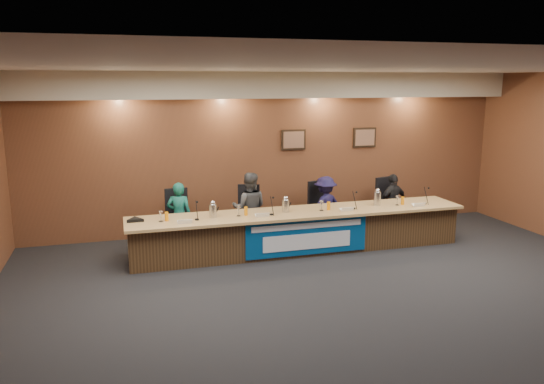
{
  "coord_description": "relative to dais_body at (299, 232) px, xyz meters",
  "views": [
    {
      "loc": [
        -3.06,
        -6.32,
        3.01
      ],
      "look_at": [
        -0.49,
        2.49,
        1.1
      ],
      "focal_mm": 35.0,
      "sensor_mm": 36.0,
      "label": 1
    }
  ],
  "objects": [
    {
      "name": "floor",
      "position": [
        0.0,
        -2.4,
        -0.35
      ],
      "size": [
        10.0,
        10.0,
        0.0
      ],
      "primitive_type": "plane",
      "color": "black",
      "rests_on": "ground"
    },
    {
      "name": "ceiling",
      "position": [
        0.0,
        -2.4,
        2.85
      ],
      "size": [
        10.0,
        8.0,
        0.04
      ],
      "primitive_type": "cube",
      "color": "silver",
      "rests_on": "wall_back"
    },
    {
      "name": "wall_back",
      "position": [
        0.0,
        1.6,
        1.25
      ],
      "size": [
        10.0,
        0.04,
        3.2
      ],
      "primitive_type": "cube",
      "color": "brown",
      "rests_on": "floor"
    },
    {
      "name": "soffit",
      "position": [
        0.0,
        1.35,
        2.6
      ],
      "size": [
        10.0,
        0.5,
        0.5
      ],
      "primitive_type": "cube",
      "color": "beige",
      "rests_on": "wall_back"
    },
    {
      "name": "dais_body",
      "position": [
        0.0,
        0.0,
        0.0
      ],
      "size": [
        6.0,
        0.8,
        0.7
      ],
      "primitive_type": "cube",
      "color": "#432D19",
      "rests_on": "floor"
    },
    {
      "name": "dais_top",
      "position": [
        0.0,
        -0.05,
        0.38
      ],
      "size": [
        6.1,
        0.95,
        0.05
      ],
      "primitive_type": "cube",
      "color": "tan",
      "rests_on": "dais_body"
    },
    {
      "name": "banner",
      "position": [
        0.0,
        -0.41,
        0.03
      ],
      "size": [
        2.2,
        0.02,
        0.65
      ],
      "primitive_type": "cube",
      "color": "navy",
      "rests_on": "dais_body"
    },
    {
      "name": "banner_text_upper",
      "position": [
        0.0,
        -0.43,
        0.23
      ],
      "size": [
        2.0,
        0.01,
        0.1
      ],
      "primitive_type": "cube",
      "color": "silver",
      "rests_on": "banner"
    },
    {
      "name": "banner_text_lower",
      "position": [
        0.0,
        -0.43,
        -0.05
      ],
      "size": [
        1.6,
        0.01,
        0.28
      ],
      "primitive_type": "cube",
      "color": "silver",
      "rests_on": "banner"
    },
    {
      "name": "wall_photo_left",
      "position": [
        0.4,
        1.57,
        1.5
      ],
      "size": [
        0.52,
        0.04,
        0.42
      ],
      "primitive_type": "cube",
      "color": "black",
      "rests_on": "wall_back"
    },
    {
      "name": "wall_photo_right",
      "position": [
        2.0,
        1.57,
        1.5
      ],
      "size": [
        0.52,
        0.04,
        0.42
      ],
      "primitive_type": "cube",
      "color": "black",
      "rests_on": "wall_back"
    },
    {
      "name": "panelist_a",
      "position": [
        -2.06,
        0.72,
        0.27
      ],
      "size": [
        0.52,
        0.42,
        1.25
      ],
      "primitive_type": "imported",
      "rotation": [
        0.0,
        0.0,
        2.83
      ],
      "color": "#145B4E",
      "rests_on": "floor"
    },
    {
      "name": "panelist_b",
      "position": [
        -0.75,
        0.72,
        0.33
      ],
      "size": [
        0.78,
        0.67,
        1.36
      ],
      "primitive_type": "imported",
      "rotation": [
        0.0,
        0.0,
        2.87
      ],
      "color": "#434548",
      "rests_on": "floor"
    },
    {
      "name": "panelist_c",
      "position": [
        0.78,
        0.72,
        0.26
      ],
      "size": [
        0.89,
        0.68,
        1.21
      ],
      "primitive_type": "imported",
      "rotation": [
        0.0,
        0.0,
        3.47
      ],
      "color": "#171239",
      "rests_on": "floor"
    },
    {
      "name": "panelist_d",
      "position": [
        2.27,
        0.72,
        0.24
      ],
      "size": [
        0.74,
        0.43,
        1.19
      ],
      "primitive_type": "imported",
      "rotation": [
        0.0,
        0.0,
        3.35
      ],
      "color": "black",
      "rests_on": "floor"
    },
    {
      "name": "office_chair_a",
      "position": [
        -2.06,
        0.82,
        0.13
      ],
      "size": [
        0.51,
        0.51,
        0.08
      ],
      "primitive_type": "cube",
      "rotation": [
        0.0,
        0.0,
        0.05
      ],
      "color": "black",
      "rests_on": "floor"
    },
    {
      "name": "office_chair_b",
      "position": [
        -0.75,
        0.82,
        0.13
      ],
      "size": [
        0.6,
        0.6,
        0.08
      ],
      "primitive_type": "cube",
      "rotation": [
        0.0,
        0.0,
        -0.3
      ],
      "color": "black",
      "rests_on": "floor"
    },
    {
      "name": "office_chair_c",
      "position": [
        0.78,
        0.82,
        0.13
      ],
      "size": [
        0.59,
        0.59,
        0.08
      ],
      "primitive_type": "cube",
      "rotation": [
        0.0,
        0.0,
        0.27
      ],
      "color": "black",
      "rests_on": "floor"
    },
    {
      "name": "office_chair_d",
      "position": [
        2.27,
        0.82,
        0.13
      ],
      "size": [
        0.58,
        0.58,
        0.08
      ],
      "primitive_type": "cube",
      "rotation": [
        0.0,
        0.0,
        0.25
      ],
      "color": "black",
      "rests_on": "floor"
    },
    {
      "name": "nameplate_a",
      "position": [
        -2.09,
        -0.34,
        0.45
      ],
      "size": [
        0.24,
        0.08,
        0.1
      ],
      "primitive_type": "cube",
      "rotation": [
        0.31,
        0.0,
        0.0
      ],
      "color": "white",
      "rests_on": "dais_top"
    },
    {
      "name": "microphone_a",
      "position": [
        -1.87,
        -0.14,
        0.41
      ],
      "size": [
        0.07,
        0.07,
        0.02
      ],
      "primitive_type": "cylinder",
      "color": "black",
      "rests_on": "dais_top"
    },
    {
      "name": "juice_glass_a",
      "position": [
        -2.35,
        -0.06,
        0.47
      ],
      "size": [
        0.06,
        0.06,
        0.15
      ],
      "primitive_type": "cylinder",
      "color": "orange",
      "rests_on": "dais_top"
    },
    {
      "name": "water_glass_a",
      "position": [
        -2.45,
        -0.09,
        0.49
      ],
      "size": [
        0.08,
        0.08,
        0.18
      ],
      "primitive_type": "cylinder",
      "color": "silver",
      "rests_on": "dais_top"
    },
    {
      "name": "nameplate_b",
      "position": [
        -0.76,
        -0.27,
        0.45
      ],
      "size": [
        0.24,
        0.08,
        0.1
      ],
      "primitive_type": "cube",
      "rotation": [
        0.31,
        0.0,
        0.0
      ],
      "color": "white",
      "rests_on": "dais_top"
    },
    {
      "name": "microphone_b",
      "position": [
        -0.57,
        -0.17,
        0.41
      ],
      "size": [
        0.07,
        0.07,
        0.02
      ],
      "primitive_type": "cylinder",
      "color": "black",
      "rests_on": "dais_top"
    },
    {
      "name": "juice_glass_b",
      "position": [
        -1.0,
        -0.06,
        0.47
      ],
      "size": [
        0.06,
        0.06,
        0.15
      ],
      "primitive_type": "cylinder",
      "color": "orange",
      "rests_on": "dais_top"
    },
    {
      "name": "water_glass_b",
      "position": [
        -1.14,
        -0.08,
        0.49
      ],
      "size": [
        0.08,
        0.08,
        0.18
      ],
      "primitive_type": "cylinder",
      "color": "silver",
      "rests_on": "dais_top"
    },
    {
      "name": "nameplate_c",
      "position": [
        0.8,
        -0.29,
        0.45
      ],
      "size": [
        0.24,
        0.08,
        0.1
      ],
      "primitive_type": "cube",
      "rotation": [
        0.31,
        0.0,
        0.0
      ],
      "color": "white",
      "rests_on": "dais_top"
    },
    {
      "name": "microphone_c",
      "position": [
        0.99,
        -0.15,
        0.41
      ],
      "size": [
        0.07,
        0.07,
        0.02
      ],
      "primitive_type": "cylinder",
      "color": "black",
      "rests_on": "dais_top"
    },
    {
      "name": "juice_glass_c",
      "position": [
        0.52,
        -0.09,
        0.47
      ],
      "size": [
        0.06,
        0.06,
        0.15
      ],
      "primitive_type": "cylinder",
      "color": "orange",
      "rests_on": "dais_top"
    },
    {
      "name": "water_glass_c",
      "position": [
        0.37,
        -0.12,
        0.49
      ],
      "size": [
        0.08,
        0.08,
        0.18
      ],
      "primitive_type": "cylinder",
      "color": "silver",
      "rests_on": "dais_top"
    },
    {
      "name": "nameplate_d",
      "position": [
        2.23,
        -0.33,
        0.45
      ],
      "size": [
        0.24,
        0.08,
        0.1
      ],
      "primitive_type": "cube",
      "rotation": [
        0.31,
        0.0,
        0.0
      ],
      "color": "white",
      "rests_on": "dais_top"
    },
    {
      "name": "microphone_d",
      "position": [
        2.44,
        -0.18,
        0.41
      ],
      "size": [
        0.07,
        0.07,
        0.02
      ],
      "primitive_type": "cylinder",
      "color": "black",
      "rests_on": "dais_top"
    },
    {
      "name": "juice_glass_d",
      "position": [
        2.01,
        -0.1,
        0.47
      ],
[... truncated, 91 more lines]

